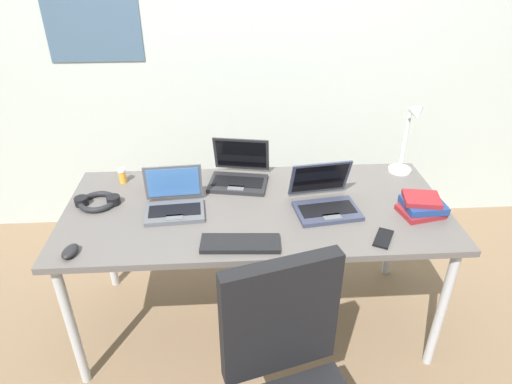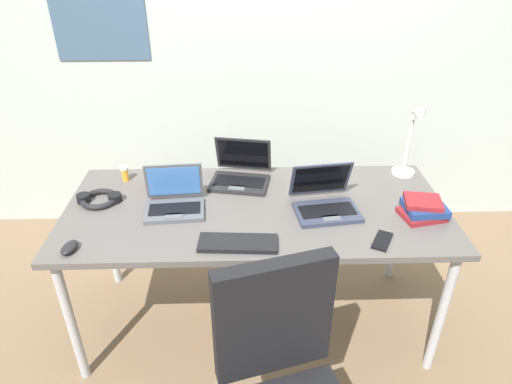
# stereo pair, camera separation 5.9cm
# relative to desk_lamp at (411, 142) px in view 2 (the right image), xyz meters

# --- Properties ---
(ground_plane) EXTENTS (12.00, 12.00, 0.00)m
(ground_plane) POSITION_rel_desk_lamp_xyz_m (-0.80, -0.28, -0.94)
(ground_plane) COLOR #7A6047
(wall_back) EXTENTS (6.00, 0.13, 2.60)m
(wall_back) POSITION_rel_desk_lamp_xyz_m (-0.80, 0.82, 0.36)
(wall_back) COLOR #B2BCB7
(wall_back) RESTS_ON ground_plane
(desk) EXTENTS (1.80, 0.80, 0.74)m
(desk) POSITION_rel_desk_lamp_xyz_m (-0.80, -0.28, -0.25)
(desk) COLOR #595451
(desk) RESTS_ON ground_plane
(desk_lamp) EXTENTS (0.12, 0.18, 0.40)m
(desk_lamp) POSITION_rel_desk_lamp_xyz_m (0.00, 0.00, 0.00)
(desk_lamp) COLOR white
(desk_lamp) RESTS_ON desk
(laptop_back_right) EXTENTS (0.33, 0.30, 0.21)m
(laptop_back_right) POSITION_rel_desk_lamp_xyz_m (-0.87, -0.03, -0.15)
(laptop_back_right) COLOR #232326
(laptop_back_right) RESTS_ON desk
(laptop_front_left) EXTENTS (0.32, 0.31, 0.21)m
(laptop_front_left) POSITION_rel_desk_lamp_xyz_m (-0.48, -0.31, -0.15)
(laptop_front_left) COLOR #33384C
(laptop_front_left) RESTS_ON desk
(laptop_far_corner) EXTENTS (0.28, 0.23, 0.20)m
(laptop_far_corner) POSITION_rel_desk_lamp_xyz_m (-1.18, -0.29, -0.16)
(laptop_far_corner) COLOR #515459
(laptop_far_corner) RESTS_ON desk
(external_keyboard) EXTENTS (0.34, 0.14, 0.02)m
(external_keyboard) POSITION_rel_desk_lamp_xyz_m (-0.88, -0.57, -0.19)
(external_keyboard) COLOR black
(external_keyboard) RESTS_ON desk
(computer_mouse) EXTENTS (0.07, 0.11, 0.03)m
(computer_mouse) POSITION_rel_desk_lamp_xyz_m (-1.57, -0.59, -0.18)
(computer_mouse) COLOR black
(computer_mouse) RESTS_ON desk
(cell_phone) EXTENTS (0.12, 0.15, 0.01)m
(cell_phone) POSITION_rel_desk_lamp_xyz_m (-0.28, -0.57, -0.19)
(cell_phone) COLOR black
(cell_phone) RESTS_ON desk
(headphones) EXTENTS (0.21, 0.18, 0.04)m
(headphones) POSITION_rel_desk_lamp_xyz_m (-1.55, -0.21, -0.18)
(headphones) COLOR black
(headphones) RESTS_ON desk
(pill_bottle) EXTENTS (0.04, 0.04, 0.08)m
(pill_bottle) POSITION_rel_desk_lamp_xyz_m (-1.47, -0.00, -0.16)
(pill_bottle) COLOR gold
(pill_bottle) RESTS_ON desk
(book_stack) EXTENTS (0.21, 0.19, 0.08)m
(book_stack) POSITION_rel_desk_lamp_xyz_m (-0.04, -0.38, -0.16)
(book_stack) COLOR maroon
(book_stack) RESTS_ON desk
(coffee_mug) EXTENTS (0.11, 0.08, 0.09)m
(coffee_mug) POSITION_rel_desk_lamp_xyz_m (-1.30, -0.09, -0.15)
(coffee_mug) COLOR #B21E23
(coffee_mug) RESTS_ON desk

